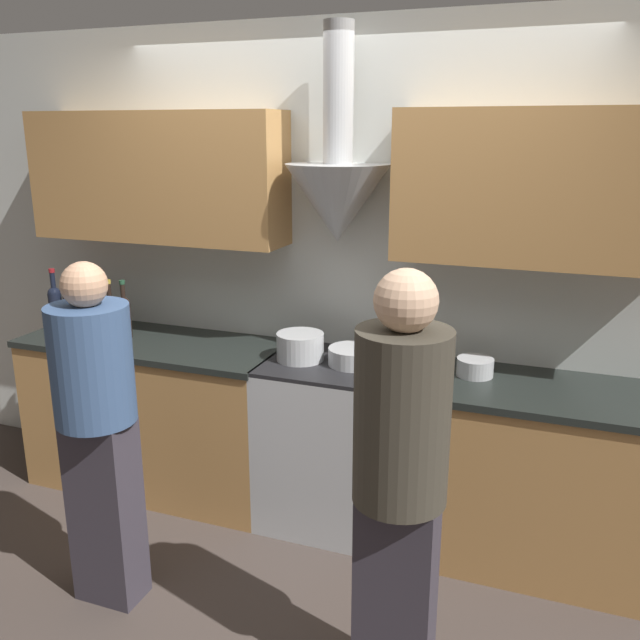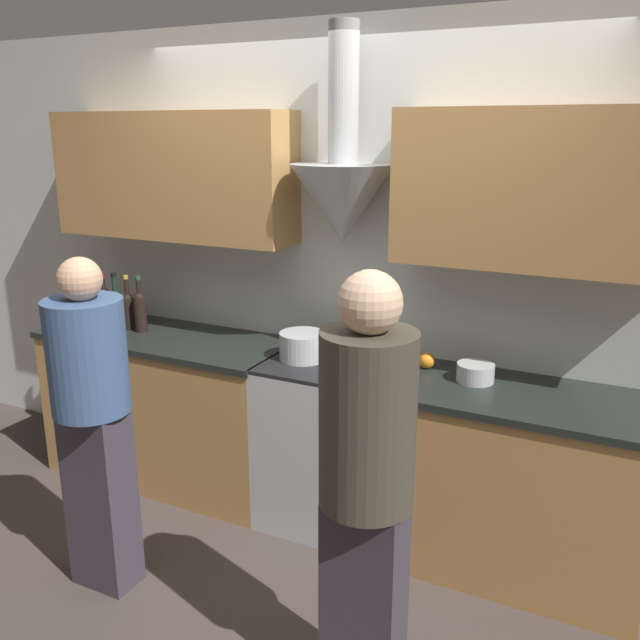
# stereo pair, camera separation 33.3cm
# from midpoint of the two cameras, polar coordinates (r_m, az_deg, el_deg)

# --- Properties ---
(ground_plane) EXTENTS (12.00, 12.00, 0.00)m
(ground_plane) POSITION_cam_midpoint_polar(r_m,az_deg,el_deg) (3.63, 1.06, -18.71)
(ground_plane) COLOR #423833
(wall_back) EXTENTS (8.40, 0.53, 2.60)m
(wall_back) POSITION_cam_midpoint_polar(r_m,az_deg,el_deg) (3.60, 4.66, 6.50)
(wall_back) COLOR silver
(wall_back) RESTS_ON ground_plane
(counter_left) EXTENTS (1.51, 0.62, 0.90)m
(counter_left) POSITION_cam_midpoint_polar(r_m,az_deg,el_deg) (4.15, -10.27, -7.22)
(counter_left) COLOR #B27F47
(counter_left) RESTS_ON ground_plane
(counter_right) EXTENTS (1.28, 0.62, 0.90)m
(counter_right) POSITION_cam_midpoint_polar(r_m,az_deg,el_deg) (3.45, 18.20, -12.81)
(counter_right) COLOR #B27F47
(counter_right) RESTS_ON ground_plane
(stove_range) EXTENTS (0.62, 0.60, 0.90)m
(stove_range) POSITION_cam_midpoint_polar(r_m,az_deg,el_deg) (3.66, 3.36, -10.17)
(stove_range) COLOR #B7BABC
(stove_range) RESTS_ON ground_plane
(wine_bottle_0) EXTENTS (0.08, 0.08, 0.37)m
(wine_bottle_0) POSITION_cam_midpoint_polar(r_m,az_deg,el_deg) (4.38, -17.69, 1.71)
(wine_bottle_0) COLOR black
(wine_bottle_0) RESTS_ON counter_left
(wine_bottle_1) EXTENTS (0.08, 0.08, 0.34)m
(wine_bottle_1) POSITION_cam_midpoint_polar(r_m,az_deg,el_deg) (4.34, -16.60, 1.62)
(wine_bottle_1) COLOR black
(wine_bottle_1) RESTS_ON counter_left
(wine_bottle_2) EXTENTS (0.07, 0.07, 0.31)m
(wine_bottle_2) POSITION_cam_midpoint_polar(r_m,az_deg,el_deg) (4.26, -15.59, 1.28)
(wine_bottle_2) COLOR black
(wine_bottle_2) RESTS_ON counter_left
(wine_bottle_3) EXTENTS (0.08, 0.08, 0.33)m
(wine_bottle_3) POSITION_cam_midpoint_polar(r_m,az_deg,el_deg) (4.19, -14.65, 1.12)
(wine_bottle_3) COLOR black
(wine_bottle_3) RESTS_ON counter_left
(wine_bottle_4) EXTENTS (0.07, 0.07, 0.33)m
(wine_bottle_4) POSITION_cam_midpoint_polar(r_m,az_deg,el_deg) (4.14, -13.69, 0.91)
(wine_bottle_4) COLOR black
(wine_bottle_4) RESTS_ON counter_left
(wine_bottle_5) EXTENTS (0.07, 0.07, 0.33)m
(wine_bottle_5) POSITION_cam_midpoint_polar(r_m,az_deg,el_deg) (4.06, -12.67, 0.85)
(wine_bottle_5) COLOR black
(wine_bottle_5) RESTS_ON counter_left
(stock_pot) EXTENTS (0.25, 0.25, 0.14)m
(stock_pot) POSITION_cam_midpoint_polar(r_m,az_deg,el_deg) (3.51, 1.26, -2.24)
(stock_pot) COLOR #B7BABC
(stock_pot) RESTS_ON stove_range
(mixing_bowl) EXTENTS (0.25, 0.25, 0.09)m
(mixing_bowl) POSITION_cam_midpoint_polar(r_m,az_deg,el_deg) (3.43, 5.69, -3.20)
(mixing_bowl) COLOR #B7BABC
(mixing_bowl) RESTS_ON stove_range
(orange_fruit) EXTENTS (0.08, 0.08, 0.08)m
(orange_fruit) POSITION_cam_midpoint_polar(r_m,az_deg,el_deg) (3.45, 11.73, -3.42)
(orange_fruit) COLOR orange
(orange_fruit) RESTS_ON counter_right
(saucepan) EXTENTS (0.18, 0.18, 0.09)m
(saucepan) POSITION_cam_midpoint_polar(r_m,az_deg,el_deg) (3.33, 15.78, -4.33)
(saucepan) COLOR #B7BABC
(saucepan) RESTS_ON counter_right
(person_foreground_left) EXTENTS (0.34, 0.34, 1.55)m
(person_foreground_left) POSITION_cam_midpoint_polar(r_m,az_deg,el_deg) (3.11, -15.70, -7.66)
(person_foreground_left) COLOR #38333D
(person_foreground_left) RESTS_ON ground_plane
(person_foreground_right) EXTENTS (0.33, 0.33, 1.63)m
(person_foreground_right) POSITION_cam_midpoint_polar(r_m,az_deg,el_deg) (2.39, 8.03, -13.25)
(person_foreground_right) COLOR #38333D
(person_foreground_right) RESTS_ON ground_plane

